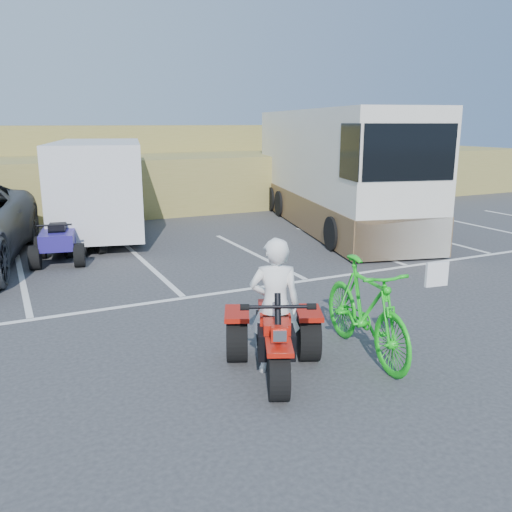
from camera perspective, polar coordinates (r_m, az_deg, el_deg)
name	(u,v)px	position (r m, az deg, el deg)	size (l,w,h in m)	color
ground	(235,344)	(8.21, -2.21, -9.20)	(100.00, 100.00, 0.00)	#333335
parking_stripes	(198,271)	(12.10, -6.12, -1.62)	(28.00, 5.16, 0.01)	white
grass_embankment	(78,169)	(22.69, -18.18, 8.65)	(40.00, 8.50, 3.10)	olive
red_trike_atv	(275,375)	(7.26, 2.01, -12.45)	(1.32, 1.76, 1.14)	#AA1409
rider	(275,306)	(7.04, 1.99, -5.27)	(0.66, 0.43, 1.81)	white
green_dirt_bike	(366,309)	(7.73, 11.47, -5.52)	(0.65, 2.29, 1.37)	#14BF19
cargo_trailer	(100,185)	(16.38, -16.11, 7.17)	(3.55, 6.15, 2.70)	silver
rv_motorhome	(334,177)	(17.51, 8.17, 8.23)	(4.77, 10.17, 3.55)	silver
quad_atv_blue	(60,262)	(13.61, -19.90, -0.65)	(1.18, 1.58, 1.03)	navy
quad_atv_green	(81,252)	(14.52, -17.90, 0.39)	(0.97, 1.30, 0.85)	#155212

